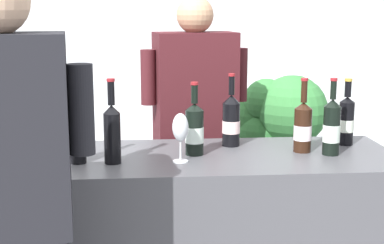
{
  "coord_description": "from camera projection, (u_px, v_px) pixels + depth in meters",
  "views": [
    {
      "loc": [
        -0.03,
        -2.42,
        1.64
      ],
      "look_at": [
        0.17,
        0.0,
        1.15
      ],
      "focal_mm": 53.34,
      "sensor_mm": 36.0,
      "label": 1
    }
  ],
  "objects": [
    {
      "name": "wine_glass",
      "position": [
        180.0,
        129.0,
        2.38
      ],
      "size": [
        0.07,
        0.07,
        0.21
      ],
      "color": "silver",
      "rests_on": "counter"
    },
    {
      "name": "wine_bottle_6",
      "position": [
        346.0,
        120.0,
        2.68
      ],
      "size": [
        0.07,
        0.07,
        0.31
      ],
      "color": "black",
      "rests_on": "counter"
    },
    {
      "name": "wine_bottle_2",
      "position": [
        112.0,
        131.0,
        2.35
      ],
      "size": [
        0.07,
        0.07,
        0.36
      ],
      "color": "black",
      "rests_on": "counter"
    },
    {
      "name": "wine_bottle_5",
      "position": [
        303.0,
        127.0,
        2.55
      ],
      "size": [
        0.08,
        0.08,
        0.33
      ],
      "color": "black",
      "rests_on": "counter"
    },
    {
      "name": "wine_bottle_1",
      "position": [
        77.0,
        134.0,
        2.36
      ],
      "size": [
        0.07,
        0.07,
        0.34
      ],
      "color": "black",
      "rests_on": "counter"
    },
    {
      "name": "person_server",
      "position": [
        195.0,
        156.0,
        3.16
      ],
      "size": [
        0.58,
        0.3,
        1.7
      ],
      "color": "black",
      "rests_on": "ground_plane"
    },
    {
      "name": "wine_bottle_7",
      "position": [
        194.0,
        129.0,
        2.5
      ],
      "size": [
        0.08,
        0.08,
        0.32
      ],
      "color": "black",
      "rests_on": "counter"
    },
    {
      "name": "wine_bottle_4",
      "position": [
        332.0,
        127.0,
        2.5
      ],
      "size": [
        0.08,
        0.08,
        0.34
      ],
      "color": "black",
      "rests_on": "counter"
    },
    {
      "name": "wall_back",
      "position": [
        148.0,
        35.0,
        4.95
      ],
      "size": [
        8.0,
        0.1,
        2.8
      ],
      "primitive_type": "cube",
      "color": "silver",
      "rests_on": "ground_plane"
    },
    {
      "name": "potted_shrub",
      "position": [
        268.0,
        142.0,
        3.56
      ],
      "size": [
        0.64,
        0.56,
        1.24
      ],
      "color": "brown",
      "rests_on": "ground_plane"
    },
    {
      "name": "wine_bottle_3",
      "position": [
        34.0,
        137.0,
        2.35
      ],
      "size": [
        0.08,
        0.08,
        0.33
      ],
      "color": "black",
      "rests_on": "counter"
    },
    {
      "name": "wine_bottle_0",
      "position": [
        231.0,
        120.0,
        2.66
      ],
      "size": [
        0.08,
        0.08,
        0.34
      ],
      "color": "black",
      "rests_on": "counter"
    }
  ]
}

